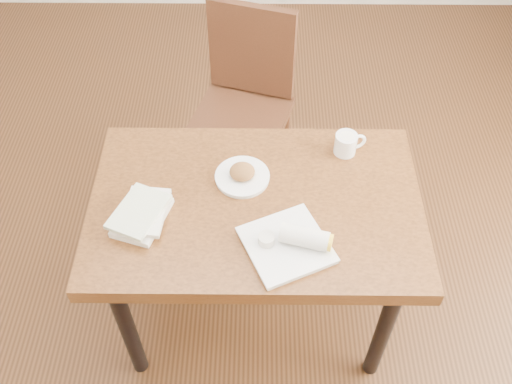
{
  "coord_description": "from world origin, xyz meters",
  "views": [
    {
      "loc": [
        0.01,
        -1.25,
        2.26
      ],
      "look_at": [
        0.0,
        0.0,
        0.8
      ],
      "focal_mm": 40.0,
      "sensor_mm": 36.0,
      "label": 1
    }
  ],
  "objects_px": {
    "plate_scone": "(242,175)",
    "plate_burrito": "(292,242)",
    "chair_far": "(245,96)",
    "table": "(256,218)",
    "coffee_mug": "(347,143)",
    "book_stack": "(142,214)"
  },
  "relations": [
    {
      "from": "coffee_mug",
      "to": "book_stack",
      "type": "distance_m",
      "value": 0.78
    },
    {
      "from": "plate_burrito",
      "to": "table",
      "type": "bearing_deg",
      "value": 121.67
    },
    {
      "from": "plate_scone",
      "to": "chair_far",
      "type": "bearing_deg",
      "value": 90.69
    },
    {
      "from": "chair_far",
      "to": "plate_scone",
      "type": "relative_size",
      "value": 4.88
    },
    {
      "from": "chair_far",
      "to": "book_stack",
      "type": "height_order",
      "value": "chair_far"
    },
    {
      "from": "plate_burrito",
      "to": "chair_far",
      "type": "bearing_deg",
      "value": 100.02
    },
    {
      "from": "plate_burrito",
      "to": "book_stack",
      "type": "height_order",
      "value": "plate_burrito"
    },
    {
      "from": "coffee_mug",
      "to": "plate_scone",
      "type": "bearing_deg",
      "value": -159.84
    },
    {
      "from": "book_stack",
      "to": "plate_burrito",
      "type": "bearing_deg",
      "value": -12.6
    },
    {
      "from": "table",
      "to": "coffee_mug",
      "type": "relative_size",
      "value": 9.59
    },
    {
      "from": "coffee_mug",
      "to": "book_stack",
      "type": "bearing_deg",
      "value": -155.42
    },
    {
      "from": "plate_scone",
      "to": "table",
      "type": "bearing_deg",
      "value": -64.72
    },
    {
      "from": "plate_scone",
      "to": "plate_burrito",
      "type": "height_order",
      "value": "plate_burrito"
    },
    {
      "from": "chair_far",
      "to": "plate_burrito",
      "type": "bearing_deg",
      "value": -79.98
    },
    {
      "from": "plate_scone",
      "to": "coffee_mug",
      "type": "distance_m",
      "value": 0.41
    },
    {
      "from": "table",
      "to": "plate_burrito",
      "type": "relative_size",
      "value": 3.43
    },
    {
      "from": "chair_far",
      "to": "book_stack",
      "type": "bearing_deg",
      "value": -109.94
    },
    {
      "from": "chair_far",
      "to": "table",
      "type": "bearing_deg",
      "value": -85.87
    },
    {
      "from": "plate_scone",
      "to": "coffee_mug",
      "type": "height_order",
      "value": "coffee_mug"
    },
    {
      "from": "table",
      "to": "chair_far",
      "type": "relative_size",
      "value": 1.2
    },
    {
      "from": "table",
      "to": "coffee_mug",
      "type": "distance_m",
      "value": 0.43
    },
    {
      "from": "chair_far",
      "to": "plate_burrito",
      "type": "distance_m",
      "value": 1.03
    }
  ]
}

